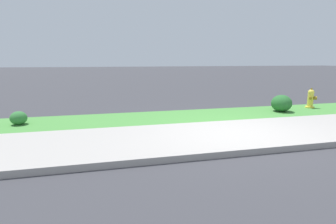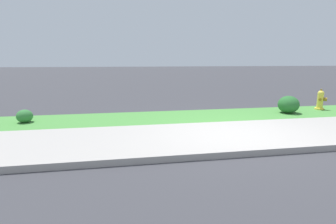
# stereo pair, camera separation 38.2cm
# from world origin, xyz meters

# --- Properties ---
(ground_plane) EXTENTS (120.00, 120.00, 0.00)m
(ground_plane) POSITION_xyz_m (0.00, 0.00, 0.00)
(ground_plane) COLOR #38383D
(sidewalk_pavement) EXTENTS (18.00, 2.38, 0.01)m
(sidewalk_pavement) POSITION_xyz_m (0.00, 0.00, 0.01)
(sidewalk_pavement) COLOR #9E9993
(sidewalk_pavement) RESTS_ON ground
(grass_verge) EXTENTS (18.00, 1.77, 0.01)m
(grass_verge) POSITION_xyz_m (0.00, 2.07, 0.00)
(grass_verge) COLOR #47893D
(grass_verge) RESTS_ON ground
(street_curb) EXTENTS (18.00, 0.16, 0.12)m
(street_curb) POSITION_xyz_m (0.00, -1.27, 0.06)
(street_curb) COLOR #9E9993
(street_curb) RESTS_ON ground
(fire_hydrant_far_end) EXTENTS (0.34, 0.34, 0.69)m
(fire_hydrant_far_end) POSITION_xyz_m (4.05, 2.32, 0.33)
(fire_hydrant_far_end) COLOR yellow
(fire_hydrant_far_end) RESTS_ON ground
(shrub_bush_far_verge) EXTENTS (0.63, 0.63, 0.54)m
(shrub_bush_far_verge) POSITION_xyz_m (2.65, 1.98, 0.27)
(shrub_bush_far_verge) COLOR #28662D
(shrub_bush_far_verge) RESTS_ON ground
(shrub_bush_near_lamp) EXTENTS (0.41, 0.41, 0.35)m
(shrub_bush_near_lamp) POSITION_xyz_m (-5.03, 2.07, 0.17)
(shrub_bush_near_lamp) COLOR #337538
(shrub_bush_near_lamp) RESTS_ON ground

